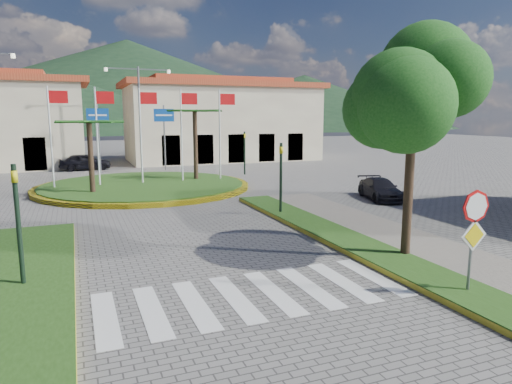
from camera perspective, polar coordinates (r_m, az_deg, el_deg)
name	(u,v)px	position (r m, az deg, el deg)	size (l,w,h in m)	color
ground	(338,383)	(8.26, 10.18, -22.48)	(160.00, 160.00, 0.00)	slate
sidewalk_right	(500,287)	(13.29, 28.21, -10.44)	(4.00, 28.00, 0.15)	gray
verge_right	(464,293)	(12.43, 24.57, -11.45)	(1.60, 28.00, 0.18)	#234614
crosswalk	(251,295)	(11.46, -0.68, -12.79)	(8.00, 3.00, 0.01)	silver
roundabout_island	(144,186)	(28.46, -13.81, 0.78)	(12.70, 12.70, 6.00)	yellow
stop_sign	(474,225)	(12.00, 25.59, -3.77)	(0.80, 0.11, 2.65)	slate
deciduous_tree	(414,87)	(14.35, 19.17, 12.27)	(3.60, 3.60, 6.80)	black
traffic_light_left	(18,215)	(12.71, -27.64, -2.54)	(0.15, 0.18, 3.20)	black
traffic_light_right	(281,172)	(19.87, 3.13, 2.52)	(0.15, 0.18, 3.20)	black
traffic_light_far	(245,149)	(34.09, -1.44, 5.44)	(0.18, 0.15, 3.20)	black
direction_sign_west	(98,127)	(36.92, -19.11, 7.71)	(1.60, 0.14, 5.20)	slate
direction_sign_east	(164,126)	(37.50, -11.40, 8.06)	(1.60, 0.14, 5.20)	slate
street_lamp_centre	(140,114)	(36.22, -14.32, 9.44)	(4.80, 0.16, 8.00)	slate
building_right	(221,120)	(46.02, -4.34, 8.92)	(19.08, 9.54, 8.05)	#BDAC8F
hill_far_mid	(129,85)	(167.30, -15.64, 12.81)	(180.00, 180.00, 30.00)	black
hill_far_east	(304,102)	(159.12, 6.02, 11.13)	(120.00, 120.00, 18.00)	black
hill_near_back	(46,102)	(136.09, -24.76, 10.18)	(110.00, 110.00, 16.00)	black
car_dark_a	(85,162)	(39.49, -20.59, 3.56)	(1.60, 3.98, 1.36)	black
car_dark_b	(157,159)	(41.54, -12.31, 4.04)	(1.18, 3.38, 1.11)	black
car_side_right	(380,189)	(24.90, 15.28, 0.37)	(1.52, 3.75, 1.09)	black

